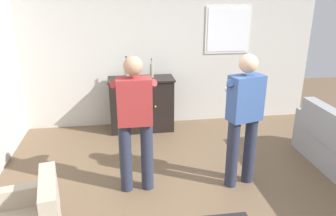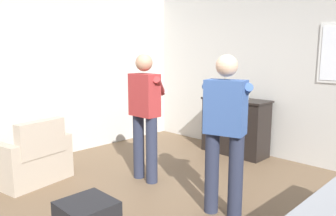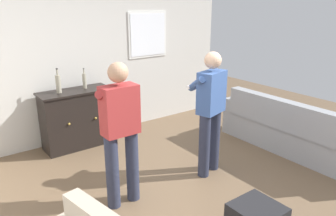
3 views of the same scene
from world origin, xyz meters
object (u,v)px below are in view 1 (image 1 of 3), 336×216
person_standing_right (244,115)px  person_standing_left (135,119)px  sideboard_cabinet (142,104)px  bottle_wine_green (152,70)px  bottle_liquor_amber (127,70)px

person_standing_right → person_standing_left: bearing=177.2°
sideboard_cabinet → person_standing_right: bearing=-59.7°
sideboard_cabinet → bottle_wine_green: (0.19, 0.03, 0.59)m
bottle_liquor_amber → person_standing_right: (1.34, -1.92, -0.15)m
sideboard_cabinet → person_standing_left: size_ratio=0.67×
person_standing_left → sideboard_cabinet: bearing=83.9°
bottle_wine_green → person_standing_right: person_standing_right is taller
sideboard_cabinet → person_standing_right: (1.11, -1.90, 0.47)m
bottle_liquor_amber → person_standing_right: bearing=-54.9°
person_standing_left → person_standing_right: bearing=-2.8°
bottle_liquor_amber → person_standing_left: (0.04, -1.85, -0.15)m
sideboard_cabinet → person_standing_right: 2.25m
person_standing_right → sideboard_cabinet: bearing=120.3°
person_standing_left → person_standing_right: same height
bottle_wine_green → person_standing_left: (-0.38, -1.87, -0.13)m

